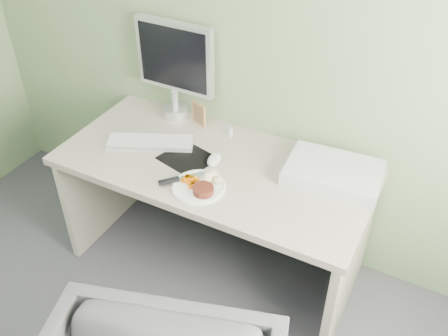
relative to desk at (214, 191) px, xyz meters
The scene contains 14 objects.
wall_back 0.89m from the desk, 90.00° to the left, with size 3.50×3.50×0.00m, color #72855D.
desk is the anchor object (origin of this frame).
plate 0.28m from the desk, 81.44° to the right, with size 0.26×0.26×0.01m, color white.
steak 0.33m from the desk, 72.79° to the right, with size 0.10×0.10×0.03m, color black.
potato_pile 0.28m from the desk, 70.53° to the right, with size 0.10×0.07×0.06m, color tan.
carrot_heap 0.31m from the desk, 95.39° to the right, with size 0.06×0.06×0.04m, color #DC6704.
steak_knife 0.32m from the desk, 109.18° to the right, with size 0.19×0.21×0.02m.
mousepad 0.23m from the desk, 168.17° to the right, with size 0.25×0.22×0.00m, color black.
keyboard 0.43m from the desk, behind, with size 0.45×0.13×0.02m, color white.
computer_mouse 0.20m from the desk, 79.32° to the left, with size 0.06×0.11×0.04m, color white.
photo_frame 0.45m from the desk, 131.23° to the left, with size 0.11×0.01×0.13m, color #A17D4B.
eyedrop_bottle 0.34m from the desk, 98.40° to the left, with size 0.02×0.02×0.06m.
scanner 0.63m from the desk, 15.34° to the left, with size 0.45×0.30×0.07m, color silver.
monitor 0.72m from the desk, 142.49° to the left, with size 0.46×0.14×0.56m.
Camera 1 is at (0.98, -0.14, 2.24)m, focal length 40.00 mm.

